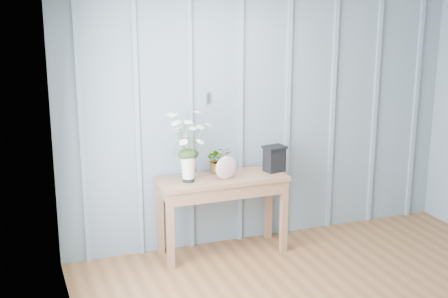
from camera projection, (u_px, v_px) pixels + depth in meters
name	position (u px, v px, depth m)	size (l,w,h in m)	color
room_shell	(337.00, 52.00, 4.64)	(4.00, 4.50, 2.50)	gray
sideboard	(222.00, 189.00, 5.79)	(1.20, 0.45, 0.75)	#8B5D40
daisy_vase	(188.00, 137.00, 5.52)	(0.47, 0.36, 0.66)	black
spider_plant	(218.00, 160.00, 5.86)	(0.23, 0.20, 0.26)	#203517
felt_disc_vessel	(226.00, 168.00, 5.67)	(0.22, 0.06, 0.22)	#8C4F5E
carved_box	(274.00, 158.00, 5.91)	(0.23, 0.19, 0.25)	black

